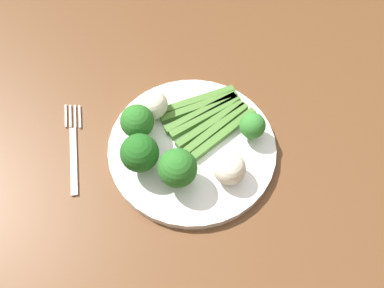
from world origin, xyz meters
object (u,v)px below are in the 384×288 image
at_px(plate, 192,148).
at_px(broccoli_front, 140,153).
at_px(cauliflower_edge, 153,105).
at_px(fork, 73,147).
at_px(broccoli_front_left, 178,168).
at_px(broccoli_right, 252,126).
at_px(asparagus_bundle, 207,118).
at_px(broccoli_left, 137,122).
at_px(dining_table, 219,160).
at_px(cauliflower_near_fork, 229,169).

bearing_deg(plate, broccoli_front, -150.78).
xyz_separation_m(broccoli_front, cauliflower_edge, (0.01, 0.10, -0.02)).
bearing_deg(broccoli_front, fork, 163.38).
height_order(broccoli_front_left, cauliflower_edge, broccoli_front_left).
bearing_deg(broccoli_right, asparagus_bundle, 159.81).
height_order(broccoli_right, fork, broccoli_right).
bearing_deg(cauliflower_edge, broccoli_left, -113.51).
bearing_deg(broccoli_right, cauliflower_edge, 167.77).
distance_m(dining_table, broccoli_left, 0.22).
height_order(dining_table, plate, plate).
relative_size(asparagus_bundle, broccoli_front_left, 2.25).
bearing_deg(broccoli_right, dining_table, 147.05).
distance_m(plate, cauliflower_edge, 0.09).
xyz_separation_m(broccoli_front_left, broccoli_left, (-0.07, 0.08, -0.00)).
bearing_deg(plate, broccoli_left, 169.66).
height_order(dining_table, asparagus_bundle, asparagus_bundle).
xyz_separation_m(dining_table, broccoli_front_left, (-0.06, -0.11, 0.18)).
bearing_deg(cauliflower_near_fork, fork, 170.06).
xyz_separation_m(asparagus_bundle, cauliflower_near_fork, (0.04, -0.10, 0.02)).
height_order(asparagus_bundle, broccoli_front, broccoli_front).
xyz_separation_m(broccoli_left, fork, (-0.11, -0.02, -0.05)).
bearing_deg(dining_table, broccoli_front_left, -119.96).
xyz_separation_m(broccoli_left, cauliflower_near_fork, (0.14, -0.06, -0.01)).
distance_m(broccoli_front, broccoli_front_left, 0.06).
distance_m(broccoli_right, cauliflower_edge, 0.16).
xyz_separation_m(broccoli_front, broccoli_left, (-0.01, 0.06, -0.00)).
height_order(plate, cauliflower_near_fork, cauliflower_near_fork).
bearing_deg(asparagus_bundle, cauliflower_edge, -42.22).
bearing_deg(broccoli_right, broccoli_front, -158.46).
xyz_separation_m(plate, broccoli_left, (-0.08, 0.02, 0.04)).
distance_m(dining_table, plate, 0.15).
relative_size(plate, broccoli_left, 4.15).
bearing_deg(broccoli_left, asparagus_bundle, 17.97).
bearing_deg(broccoli_front, cauliflower_edge, 85.74).
bearing_deg(fork, cauliflower_near_fork, -112.87).
bearing_deg(broccoli_left, plate, -10.34).
height_order(asparagus_bundle, broccoli_front_left, broccoli_front_left).
relative_size(dining_table, fork, 6.71).
relative_size(dining_table, broccoli_left, 17.48).
xyz_separation_m(plate, broccoli_front_left, (-0.02, -0.06, 0.05)).
bearing_deg(fork, plate, -101.13).
relative_size(broccoli_right, cauliflower_edge, 1.05).
height_order(asparagus_bundle, cauliflower_near_fork, cauliflower_near_fork).
bearing_deg(plate, asparagus_bundle, 66.72).
bearing_deg(cauliflower_edge, broccoli_front_left, -67.70).
height_order(broccoli_front, broccoli_front_left, same).
height_order(plate, broccoli_right, broccoli_right).
bearing_deg(broccoli_front, dining_table, 37.17).
bearing_deg(cauliflower_near_fork, broccoli_front_left, -170.48).
bearing_deg(broccoli_front, plate, 29.22).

